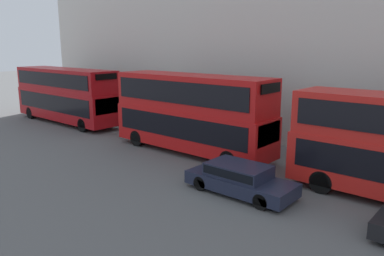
# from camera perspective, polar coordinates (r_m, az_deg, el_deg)

# --- Properties ---
(bus_second_in_queue) EXTENTS (2.59, 10.21, 4.55)m
(bus_second_in_queue) POSITION_cam_1_polar(r_m,az_deg,el_deg) (21.57, -0.11, 2.68)
(bus_second_in_queue) COLOR red
(bus_second_in_queue) RESTS_ON ground
(bus_third_in_queue) EXTENTS (2.59, 11.14, 4.38)m
(bus_third_in_queue) POSITION_cam_1_polar(r_m,az_deg,el_deg) (31.95, -18.70, 5.05)
(bus_third_in_queue) COLOR #A80F14
(bus_third_in_queue) RESTS_ON ground
(car_hatchback) EXTENTS (1.89, 4.67, 1.28)m
(car_hatchback) POSITION_cam_1_polar(r_m,az_deg,el_deg) (16.08, 7.26, -7.53)
(car_hatchback) COLOR #1E2338
(car_hatchback) RESTS_ON ground
(pedestrian) EXTENTS (0.36, 0.36, 1.64)m
(pedestrian) POSITION_cam_1_polar(r_m,az_deg,el_deg) (22.68, 10.11, -1.53)
(pedestrian) COLOR maroon
(pedestrian) RESTS_ON ground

